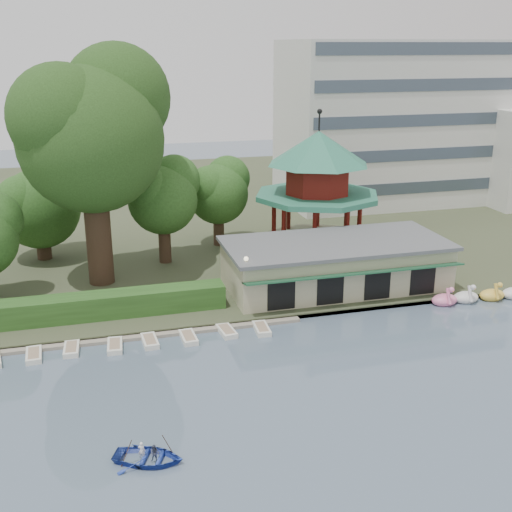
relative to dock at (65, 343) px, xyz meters
name	(u,v)px	position (x,y,z in m)	size (l,w,h in m)	color
ground_plane	(313,464)	(12.00, -17.20, -0.12)	(220.00, 220.00, 0.00)	slate
shore	(168,211)	(12.00, 34.80, 0.08)	(220.00, 70.00, 0.40)	#424930
embankment	(233,323)	(12.00, 0.10, 0.03)	(220.00, 0.60, 0.30)	gray
dock	(65,343)	(0.00, 0.00, 0.00)	(34.00, 1.60, 0.24)	gray
boathouse	(335,263)	(22.00, 4.77, 2.25)	(18.60, 9.39, 3.90)	#B1AB88
pavilion	(318,179)	(24.00, 14.80, 7.36)	(12.40, 12.40, 13.50)	#B1AB88
office_building	(423,128)	(44.67, 31.80, 9.61)	(38.00, 18.00, 20.00)	silver
hedge	(21,313)	(-3.00, 3.30, 1.18)	(30.00, 2.00, 1.80)	#2E5920
lamp_post	(246,273)	(13.50, 1.80, 3.22)	(0.36, 0.36, 4.28)	black
big_tree	(92,127)	(3.16, 10.99, 13.48)	(13.00, 12.11, 19.77)	#3A281C
small_trees	(44,211)	(-1.42, 14.87, 5.92)	(39.54, 16.85, 9.90)	#3A281C
moored_rowboats	(54,352)	(-0.73, -1.44, 0.06)	(29.81, 2.70, 0.36)	white
rowboat_with_passengers	(148,453)	(4.14, -14.88, 0.39)	(5.95, 5.21, 2.01)	#253FA4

